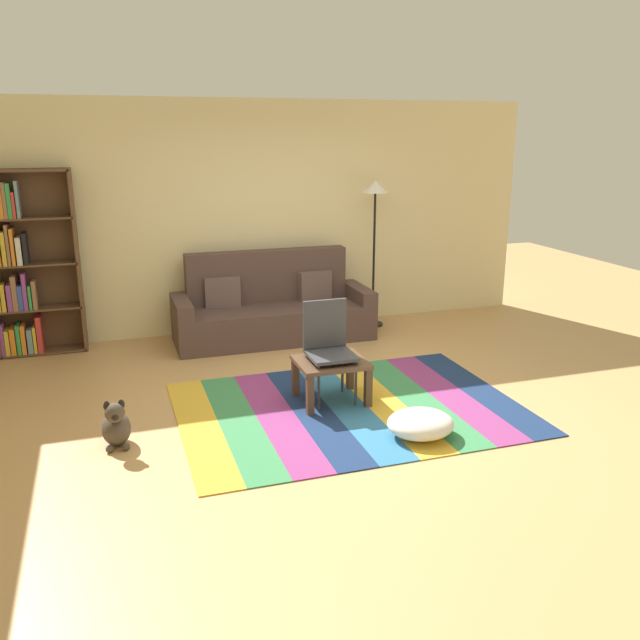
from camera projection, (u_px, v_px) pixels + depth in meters
ground_plane at (331, 402)px, 5.95m from camera, size 14.00×14.00×0.00m
back_wall at (262, 217)px, 7.91m from camera, size 6.80×0.10×2.70m
rug at (349, 408)px, 5.80m from camera, size 2.93×2.13×0.01m
couch at (272, 310)px, 7.70m from camera, size 2.26×0.80×1.00m
bookshelf at (23, 269)px, 7.00m from camera, size 0.90×0.28×1.97m
coffee_table at (331, 368)px, 5.87m from camera, size 0.61×0.52×0.38m
pouf at (421, 424)px, 5.24m from camera, size 0.54×0.48×0.20m
dog at (116, 426)px, 5.08m from camera, size 0.22×0.35×0.40m
standing_lamp at (375, 206)px, 7.90m from camera, size 0.32×0.32×1.78m
tv_remote at (335, 362)px, 5.77m from camera, size 0.12×0.15×0.02m
folding_chair at (328, 342)px, 5.88m from camera, size 0.40×0.40×0.90m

